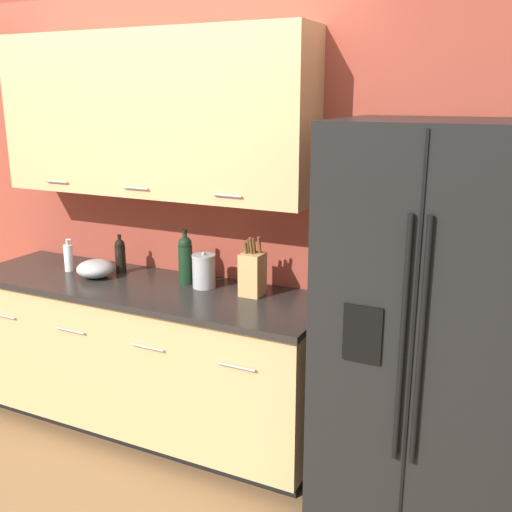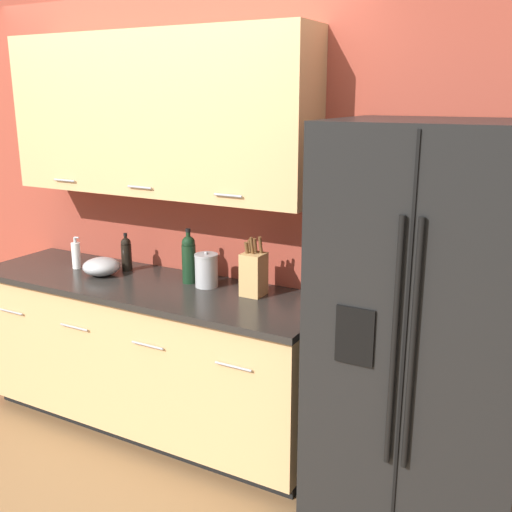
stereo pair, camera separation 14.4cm
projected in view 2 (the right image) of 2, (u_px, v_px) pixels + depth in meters
The scene contains 10 objects.
ground_plane at pixel (55, 483), 3.10m from camera, with size 14.00×14.00×0.00m, color olive.
wall_back at pixel (165, 180), 3.55m from camera, with size 10.00×0.39×2.60m.
counter_unit at pixel (150, 354), 3.54m from camera, with size 2.17×0.64×0.91m.
refrigerator at pixel (425, 335), 2.62m from camera, with size 0.88×0.76×1.85m.
knife_block at pixel (254, 273), 3.17m from camera, with size 0.11×0.12×0.32m.
wine_bottle at pixel (189, 258), 3.38m from camera, with size 0.08×0.08×0.31m.
soap_dispenser at pixel (76, 255), 3.67m from camera, with size 0.06×0.05×0.20m.
oil_bottle at pixel (126, 253), 3.62m from camera, with size 0.06×0.06×0.23m.
steel_canister at pixel (206, 270), 3.32m from camera, with size 0.13×0.13×0.20m.
mixing_bowl at pixel (101, 266), 3.54m from camera, with size 0.22×0.22×0.10m.
Camera 2 is at (2.21, -1.85, 1.95)m, focal length 42.00 mm.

